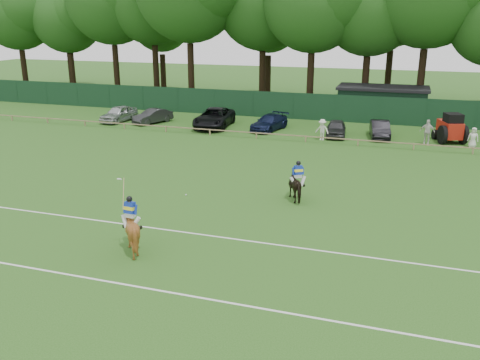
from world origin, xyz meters
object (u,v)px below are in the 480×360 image
at_px(horse_dark, 298,186).
at_px(spectator_left, 322,130).
at_px(suv_black, 214,118).
at_px(sedan_navy, 269,123).
at_px(hatch_grey, 336,128).
at_px(spectator_right, 473,138).
at_px(utility_shed, 382,102).
at_px(spectator_mid, 427,132).
at_px(sedan_grey, 153,116).
at_px(polo_ball, 186,195).
at_px(estate_black, 380,129).
at_px(tractor, 451,129).
at_px(sedan_silver, 119,114).
at_px(horse_chestnut, 131,229).

relative_size(horse_dark, spectator_left, 1.12).
height_order(suv_black, sedan_navy, suv_black).
xyz_separation_m(hatch_grey, spectator_right, (10.20, -0.72, 0.12)).
bearing_deg(utility_shed, sedan_navy, -135.87).
distance_m(horse_dark, spectator_mid, 16.87).
distance_m(sedan_grey, suv_black, 5.99).
relative_size(suv_black, hatch_grey, 1.55).
distance_m(sedan_navy, hatch_grey, 5.84).
relative_size(horse_dark, polo_ball, 20.63).
bearing_deg(estate_black, spectator_right, -19.07).
bearing_deg(horse_dark, tractor, -148.84).
bearing_deg(estate_black, sedan_grey, 173.42).
distance_m(spectator_right, tractor, 2.02).
xyz_separation_m(sedan_silver, spectator_mid, (27.07, -0.50, 0.22)).
height_order(estate_black, spectator_right, spectator_right).
height_order(hatch_grey, spectator_right, spectator_right).
relative_size(sedan_grey, suv_black, 0.66).
bearing_deg(sedan_silver, polo_ball, -43.68).
height_order(horse_chestnut, tractor, tractor).
height_order(spectator_right, tractor, tractor).
distance_m(spectator_mid, polo_ball, 20.98).
relative_size(spectator_right, utility_shed, 0.18).
bearing_deg(sedan_navy, polo_ball, -76.07).
bearing_deg(sedan_silver, spectator_right, 5.08).
bearing_deg(spectator_right, spectator_left, -167.73).
xyz_separation_m(sedan_silver, spectator_right, (30.32, -0.70, 0.04)).
xyz_separation_m(hatch_grey, polo_ball, (-5.75, -17.19, -0.60)).
distance_m(sedan_silver, polo_ball, 22.40).
relative_size(spectator_left, tractor, 0.52).
bearing_deg(spectator_left, spectator_mid, 19.86).
bearing_deg(suv_black, horse_chestnut, -82.53).
distance_m(horse_chestnut, sedan_navy, 24.77).
height_order(suv_black, spectator_mid, spectator_mid).
bearing_deg(spectator_right, horse_dark, -116.26).
xyz_separation_m(spectator_left, utility_shed, (3.92, 10.93, 0.70)).
bearing_deg(suv_black, polo_ball, -79.62).
relative_size(horse_chestnut, polo_ball, 20.74).
relative_size(sedan_grey, spectator_left, 2.33).
bearing_deg(polo_ball, horse_chestnut, -84.63).
bearing_deg(tractor, polo_ball, -148.50).
distance_m(sedan_grey, spectator_left, 16.00).
height_order(utility_shed, tractor, utility_shed).
bearing_deg(hatch_grey, spectator_left, -122.75).
xyz_separation_m(horse_dark, spectator_right, (10.05, 15.24, -0.02)).
relative_size(horse_chestnut, spectator_right, 1.22).
distance_m(hatch_grey, spectator_mid, 6.98).
distance_m(horse_chestnut, suv_black, 25.16).
distance_m(horse_chestnut, estate_black, 26.20).
height_order(horse_chestnut, suv_black, horse_chestnut).
relative_size(sedan_navy, hatch_grey, 1.18).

